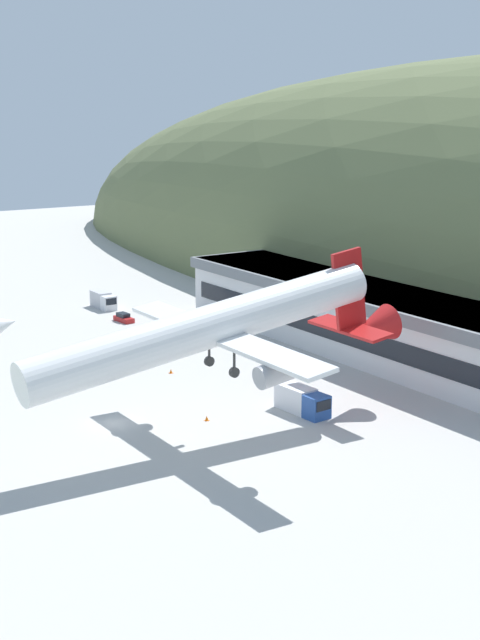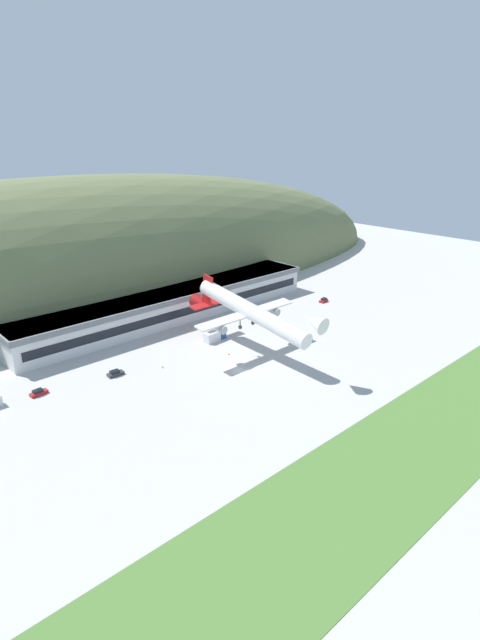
{
  "view_description": "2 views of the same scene",
  "coord_description": "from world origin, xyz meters",
  "px_view_note": "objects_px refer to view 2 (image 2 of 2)",
  "views": [
    {
      "loc": [
        87.4,
        -40.62,
        34.85
      ],
      "look_at": [
        11.15,
        9.78,
        13.0
      ],
      "focal_mm": 50.0,
      "sensor_mm": 36.0,
      "label": 1
    },
    {
      "loc": [
        -79.97,
        -87.86,
        59.18
      ],
      "look_at": [
        6.61,
        6.41,
        10.93
      ],
      "focal_mm": 28.0,
      "sensor_mm": 36.0,
      "label": 2
    }
  ],
  "objects_px": {
    "service_car_2": "(115,373)",
    "traffic_cone_0": "(163,367)",
    "service_car_3": "(39,393)",
    "fuel_truck": "(215,336)",
    "terminal_building": "(168,301)",
    "service_car_1": "(324,300)",
    "service_car_0": "(256,314)",
    "traffic_cone_1": "(229,354)",
    "cargo_airplane": "(249,312)"
  },
  "relations": [
    {
      "from": "service_car_2",
      "to": "traffic_cone_1",
      "type": "height_order",
      "value": "service_car_2"
    },
    {
      "from": "service_car_1",
      "to": "service_car_3",
      "type": "distance_m",
      "value": 106.2
    },
    {
      "from": "cargo_airplane",
      "to": "traffic_cone_0",
      "type": "xyz_separation_m",
      "value": [
        -24.13,
        8.09,
        -12.05
      ]
    },
    {
      "from": "cargo_airplane",
      "to": "traffic_cone_1",
      "type": "bearing_deg",
      "value": 156.55
    },
    {
      "from": "terminal_building",
      "to": "traffic_cone_1",
      "type": "bearing_deg",
      "value": -98.46
    },
    {
      "from": "terminal_building",
      "to": "service_car_1",
      "type": "relative_size",
      "value": 28.26
    },
    {
      "from": "terminal_building",
      "to": "traffic_cone_1",
      "type": "xyz_separation_m",
      "value": [
        -5.62,
        -37.78,
        -5.14
      ]
    },
    {
      "from": "cargo_airplane",
      "to": "traffic_cone_1",
      "type": "xyz_separation_m",
      "value": [
        -5.51,
        2.39,
        -12.05
      ]
    },
    {
      "from": "fuel_truck",
      "to": "traffic_cone_1",
      "type": "distance_m",
      "value": 11.48
    },
    {
      "from": "service_car_0",
      "to": "service_car_3",
      "type": "xyz_separation_m",
      "value": [
        -77.08,
        -3.89,
        -0.0
      ]
    },
    {
      "from": "cargo_airplane",
      "to": "service_car_1",
      "type": "height_order",
      "value": "cargo_airplane"
    },
    {
      "from": "service_car_0",
      "to": "traffic_cone_0",
      "type": "bearing_deg",
      "value": -165.81
    },
    {
      "from": "fuel_truck",
      "to": "traffic_cone_1",
      "type": "height_order",
      "value": "fuel_truck"
    },
    {
      "from": "terminal_building",
      "to": "service_car_1",
      "type": "xyz_separation_m",
      "value": [
        51.55,
        -26.32,
        -4.8
      ]
    },
    {
      "from": "service_car_0",
      "to": "traffic_cone_1",
      "type": "height_order",
      "value": "service_car_0"
    },
    {
      "from": "service_car_0",
      "to": "traffic_cone_0",
      "type": "height_order",
      "value": "service_car_0"
    },
    {
      "from": "traffic_cone_0",
      "to": "terminal_building",
      "type": "bearing_deg",
      "value": 52.93
    },
    {
      "from": "service_car_0",
      "to": "traffic_cone_0",
      "type": "relative_size",
      "value": 6.64
    },
    {
      "from": "service_car_0",
      "to": "fuel_truck",
      "type": "xyz_separation_m",
      "value": [
        -24.3,
        -6.74,
        0.84
      ]
    },
    {
      "from": "service_car_3",
      "to": "fuel_truck",
      "type": "relative_size",
      "value": 0.57
    },
    {
      "from": "traffic_cone_0",
      "to": "traffic_cone_1",
      "type": "relative_size",
      "value": 1.0
    },
    {
      "from": "terminal_building",
      "to": "fuel_truck",
      "type": "height_order",
      "value": "terminal_building"
    },
    {
      "from": "service_car_1",
      "to": "cargo_airplane",
      "type": "bearing_deg",
      "value": -164.99
    },
    {
      "from": "cargo_airplane",
      "to": "service_car_3",
      "type": "xyz_separation_m",
      "value": [
        -54.51,
        16.01,
        -11.73
      ]
    },
    {
      "from": "traffic_cone_1",
      "to": "service_car_1",
      "type": "bearing_deg",
      "value": 11.34
    },
    {
      "from": "cargo_airplane",
      "to": "fuel_truck",
      "type": "height_order",
      "value": "cargo_airplane"
    },
    {
      "from": "service_car_1",
      "to": "traffic_cone_0",
      "type": "relative_size",
      "value": 6.78
    },
    {
      "from": "traffic_cone_1",
      "to": "traffic_cone_0",
      "type": "bearing_deg",
      "value": 162.98
    },
    {
      "from": "service_car_0",
      "to": "traffic_cone_1",
      "type": "xyz_separation_m",
      "value": [
        -28.08,
        -17.51,
        -0.32
      ]
    },
    {
      "from": "cargo_airplane",
      "to": "service_car_2",
      "type": "xyz_separation_m",
      "value": [
        -35.73,
        12.66,
        -11.73
      ]
    },
    {
      "from": "service_car_2",
      "to": "service_car_3",
      "type": "height_order",
      "value": "same"
    },
    {
      "from": "cargo_airplane",
      "to": "traffic_cone_0",
      "type": "distance_m",
      "value": 28.16
    },
    {
      "from": "service_car_1",
      "to": "traffic_cone_0",
      "type": "height_order",
      "value": "service_car_1"
    },
    {
      "from": "traffic_cone_0",
      "to": "traffic_cone_1",
      "type": "height_order",
      "value": "same"
    },
    {
      "from": "service_car_2",
      "to": "fuel_truck",
      "type": "distance_m",
      "value": 34.02
    },
    {
      "from": "service_car_0",
      "to": "service_car_3",
      "type": "distance_m",
      "value": 77.18
    },
    {
      "from": "cargo_airplane",
      "to": "service_car_1",
      "type": "xyz_separation_m",
      "value": [
        51.66,
        13.85,
        -11.71
      ]
    },
    {
      "from": "service_car_2",
      "to": "service_car_3",
      "type": "distance_m",
      "value": 19.08
    },
    {
      "from": "service_car_3",
      "to": "cargo_airplane",
      "type": "bearing_deg",
      "value": -16.37
    },
    {
      "from": "cargo_airplane",
      "to": "fuel_truck",
      "type": "bearing_deg",
      "value": 97.47
    },
    {
      "from": "terminal_building",
      "to": "traffic_cone_0",
      "type": "relative_size",
      "value": 191.75
    },
    {
      "from": "service_car_1",
      "to": "traffic_cone_1",
      "type": "xyz_separation_m",
      "value": [
        -57.17,
        -11.46,
        -0.34
      ]
    },
    {
      "from": "service_car_1",
      "to": "fuel_truck",
      "type": "bearing_deg",
      "value": -179.26
    },
    {
      "from": "service_car_0",
      "to": "traffic_cone_1",
      "type": "distance_m",
      "value": 33.1
    },
    {
      "from": "terminal_building",
      "to": "traffic_cone_0",
      "type": "xyz_separation_m",
      "value": [
        -24.24,
        -32.08,
        -5.14
      ]
    },
    {
      "from": "service_car_2",
      "to": "traffic_cone_0",
      "type": "bearing_deg",
      "value": -21.49
    },
    {
      "from": "terminal_building",
      "to": "traffic_cone_1",
      "type": "height_order",
      "value": "terminal_building"
    },
    {
      "from": "fuel_truck",
      "to": "traffic_cone_0",
      "type": "distance_m",
      "value": 23.0
    },
    {
      "from": "fuel_truck",
      "to": "service_car_0",
      "type": "bearing_deg",
      "value": 15.49
    },
    {
      "from": "terminal_building",
      "to": "traffic_cone_1",
      "type": "distance_m",
      "value": 38.54
    }
  ]
}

